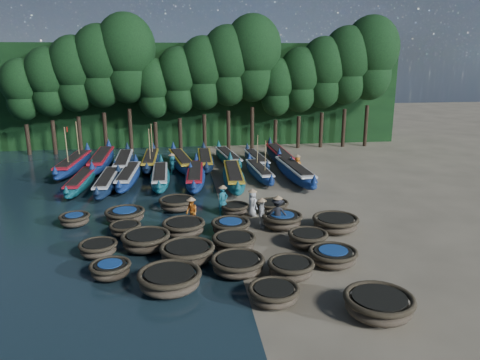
{
  "coord_description": "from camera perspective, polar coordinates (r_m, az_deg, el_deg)",
  "views": [
    {
      "loc": [
        -2.46,
        -24.29,
        8.96
      ],
      "look_at": [
        1.34,
        3.83,
        1.3
      ],
      "focal_mm": 35.0,
      "sensor_mm": 36.0,
      "label": 1
    }
  ],
  "objects": [
    {
      "name": "tree_7",
      "position": [
        44.39,
        -4.49,
        12.95
      ],
      "size": [
        4.51,
        4.51,
        10.63
      ],
      "color": "black",
      "rests_on": "ground"
    },
    {
      "name": "coracle_9",
      "position": [
        21.11,
        11.26,
        -9.1
      ],
      "size": [
        2.17,
        2.17,
        0.71
      ],
      "rotation": [
        0.0,
        0.0,
        -0.06
      ],
      "color": "brown",
      "rests_on": "ground"
    },
    {
      "name": "coracle_15",
      "position": [
        24.6,
        -13.8,
        -5.8
      ],
      "size": [
        1.82,
        1.82,
        0.64
      ],
      "rotation": [
        0.0,
        0.0,
        -0.28
      ],
      "color": "brown",
      "rests_on": "ground"
    },
    {
      "name": "tree_13",
      "position": [
        47.22,
        12.95,
        13.57
      ],
      "size": [
        4.92,
        4.92,
        11.6
      ],
      "color": "black",
      "rests_on": "ground"
    },
    {
      "name": "tree_14",
      "position": [
        48.06,
        15.65,
        14.23
      ],
      "size": [
        5.34,
        5.34,
        12.58
      ],
      "color": "black",
      "rests_on": "ground"
    },
    {
      "name": "coracle_3",
      "position": [
        17.83,
        4.15,
        -13.67
      ],
      "size": [
        1.94,
        1.94,
        0.68
      ],
      "rotation": [
        0.0,
        0.0,
        -0.01
      ],
      "color": "brown",
      "rests_on": "ground"
    },
    {
      "name": "coracle_13",
      "position": [
        21.99,
        -0.73,
        -7.65
      ],
      "size": [
        2.1,
        2.1,
        0.79
      ],
      "rotation": [
        0.0,
        0.0,
        -0.1
      ],
      "color": "brown",
      "rests_on": "ground"
    },
    {
      "name": "tree_6",
      "position": [
        44.35,
        -7.51,
        11.99
      ],
      "size": [
        4.09,
        4.09,
        9.65
      ],
      "color": "black",
      "rests_on": "ground"
    },
    {
      "name": "long_boat_4",
      "position": [
        33.69,
        -9.7,
        0.39
      ],
      "size": [
        1.46,
        7.85,
        1.38
      ],
      "rotation": [
        0.0,
        0.0,
        0.01
      ],
      "color": "#104B5D",
      "rests_on": "ground"
    },
    {
      "name": "tree_8",
      "position": [
        44.57,
        -1.47,
        13.86
      ],
      "size": [
        4.92,
        4.92,
        11.6
      ],
      "color": "black",
      "rests_on": "ground"
    },
    {
      "name": "fisherman_0",
      "position": [
        26.57,
        1.51,
        -2.72
      ],
      "size": [
        0.76,
        0.88,
        1.72
      ],
      "rotation": [
        0.0,
        0.0,
        2.02
      ],
      "color": "silver",
      "rests_on": "ground"
    },
    {
      "name": "long_boat_17",
      "position": [
        40.11,
        4.82,
        2.99
      ],
      "size": [
        1.59,
        8.59,
        1.51
      ],
      "rotation": [
        0.0,
        0.0,
        0.01
      ],
      "color": "#10233D",
      "rests_on": "ground"
    },
    {
      "name": "fisherman_6",
      "position": [
        35.72,
        7.01,
        1.85
      ],
      "size": [
        0.9,
        0.83,
        1.74
      ],
      "rotation": [
        0.0,
        0.0,
        2.52
      ],
      "color": "orange",
      "rests_on": "ground"
    },
    {
      "name": "coracle_16",
      "position": [
        23.95,
        -6.88,
        -5.79
      ],
      "size": [
        2.56,
        2.56,
        0.81
      ],
      "rotation": [
        0.0,
        0.0,
        -0.32
      ],
      "color": "brown",
      "rests_on": "ground"
    },
    {
      "name": "tree_0",
      "position": [
        46.41,
        -25.04,
        10.03
      ],
      "size": [
        3.68,
        3.68,
        8.68
      ],
      "color": "black",
      "rests_on": "ground"
    },
    {
      "name": "long_boat_13",
      "position": [
        38.1,
        -7.18,
        2.27
      ],
      "size": [
        2.76,
        8.42,
        1.5
      ],
      "rotation": [
        0.0,
        0.0,
        0.16
      ],
      "color": "navy",
      "rests_on": "ground"
    },
    {
      "name": "fisherman_4",
      "position": [
        24.82,
        2.66,
        -3.96
      ],
      "size": [
        0.6,
        0.99,
        1.77
      ],
      "rotation": [
        0.0,
        0.0,
        1.32
      ],
      "color": "silver",
      "rests_on": "ground"
    },
    {
      "name": "tree_12",
      "position": [
        46.5,
        10.17,
        12.86
      ],
      "size": [
        4.51,
        4.51,
        10.63
      ],
      "color": "black",
      "rests_on": "ground"
    },
    {
      "name": "long_boat_9",
      "position": [
        38.93,
        -19.63,
        1.82
      ],
      "size": [
        2.29,
        8.92,
        3.8
      ],
      "rotation": [
        0.0,
        0.0,
        -0.08
      ],
      "color": "navy",
      "rests_on": "ground"
    },
    {
      "name": "long_boat_6",
      "position": [
        33.06,
        -0.8,
        0.42
      ],
      "size": [
        1.97,
        8.66,
        1.53
      ],
      "rotation": [
        0.0,
        0.0,
        -0.05
      ],
      "color": "#104B5D",
      "rests_on": "ground"
    },
    {
      "name": "coracle_10",
      "position": [
        22.49,
        -16.89,
        -7.98
      ],
      "size": [
        1.77,
        1.77,
        0.68
      ],
      "rotation": [
        0.0,
        0.0,
        0.06
      ],
      "color": "brown",
      "rests_on": "ground"
    },
    {
      "name": "fisherman_2",
      "position": [
        25.34,
        -5.94,
        -3.75
      ],
      "size": [
        0.85,
        0.91,
        1.69
      ],
      "rotation": [
        0.0,
        0.0,
        5.24
      ],
      "color": "orange",
      "rests_on": "ground"
    },
    {
      "name": "coracle_14",
      "position": [
        22.74,
        8.27,
        -7.07
      ],
      "size": [
        1.93,
        1.93,
        0.76
      ],
      "rotation": [
        0.0,
        0.0,
        0.1
      ],
      "color": "brown",
      "rests_on": "ground"
    },
    {
      "name": "coracle_22",
      "position": [
        27.85,
        -7.69,
        -2.86
      ],
      "size": [
        2.31,
        2.31,
        0.76
      ],
      "rotation": [
        0.0,
        0.0,
        0.18
      ],
      "color": "brown",
      "rests_on": "ground"
    },
    {
      "name": "coracle_12",
      "position": [
        21.04,
        -6.45,
        -8.81
      ],
      "size": [
        2.69,
        2.69,
        0.82
      ],
      "rotation": [
        0.0,
        0.0,
        0.2
      ],
      "color": "brown",
      "rests_on": "ground"
    },
    {
      "name": "foliage_wall",
      "position": [
        48.02,
        -4.8,
        10.33
      ],
      "size": [
        40.0,
        3.0,
        10.0
      ],
      "primitive_type": "cube",
      "color": "black",
      "rests_on": "ground"
    },
    {
      "name": "fisherman_5",
      "position": [
        36.16,
        -8.28,
        1.95
      ],
      "size": [
        0.63,
        1.5,
        1.77
      ],
      "rotation": [
        0.0,
        0.0,
        1.46
      ],
      "color": "#1A5E6D",
      "rests_on": "ground"
    },
    {
      "name": "long_boat_2",
      "position": [
        33.13,
        -15.89,
        -0.25
      ],
      "size": [
        1.54,
        7.74,
        1.36
      ],
      "rotation": [
        0.0,
        0.0,
        -0.03
      ],
      "color": "#10233D",
      "rests_on": "ground"
    },
    {
      "name": "coracle_24",
      "position": [
        27.43,
        3.97,
        -3.19
      ],
      "size": [
        2.12,
        2.12,
        0.64
      ],
      "rotation": [
        0.0,
        0.0,
        0.21
      ],
      "color": "brown",
      "rests_on": "ground"
    },
    {
      "name": "tree_5",
      "position": [
        44.44,
        -10.5,
        11.0
      ],
      "size": [
        3.68,
        3.68,
        8.68
      ],
      "color": "black",
      "rests_on": "ground"
    },
    {
      "name": "coracle_23",
      "position": [
        26.93,
        -0.62,
        -3.52
      ],
      "size": [
        1.9,
        1.9,
        0.63
      ],
      "rotation": [
        0.0,
        0.0,
        0.36
      ],
      "color": "brown",
      "rests_on": "ground"
    },
    {
      "name": "long_boat_10",
      "position": [
        39.7,
        -16.52,
        2.34
      ],
      "size": [
        1.64,
        9.18,
        1.61
      ],
      "rotation": [
        0.0,
        0.0,
        -0.0
      ],
      "color": "navy",
      "rests_on": "ground"
    },
    {
      "name": "coracle_21",
      "position": [
        26.45,
        -13.84,
        -4.18
      ],
      "size": [
        2.5,
        2.5,
        0.73
      ],
      "rotation": [
        0.0,
        0.0,
        -0.26
      ],
      "color": "brown",
      "rests_on": "ground"
    },
    {
      "name": "tree_4",
      "position": [
        44.5,
        -13.72,
        14.32
      ],
      "size": [
        5.34,
        5.34,
        12.58
      ],
      "color": "black",
      "rests_on": "ground"
    },
    {
      "name": "long_boat_8",
      "position": [
        34.59,
        6.66,
        1.01
      ],
      "size": [
        2.04,
        8.94,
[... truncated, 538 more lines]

